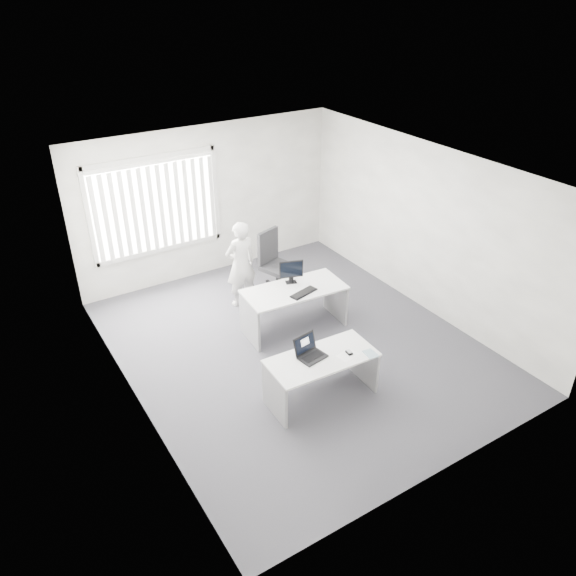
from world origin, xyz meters
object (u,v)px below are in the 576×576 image
office_chair (276,274)px  person (241,264)px  monitor (291,272)px  desk_far (294,300)px  laptop (313,349)px  desk_near (321,368)px

office_chair → person: (-0.71, -0.05, 0.41)m
person → monitor: bearing=112.4°
desk_far → laptop: laptop is taller
desk_far → office_chair: 1.25m
desk_far → laptop: 1.75m
desk_near → monitor: (0.67, 1.82, 0.44)m
laptop → office_chair: bearing=58.9°
desk_near → office_chair: (0.97, 2.81, -0.12)m
desk_near → monitor: size_ratio=3.86×
desk_far → person: bearing=111.1°
desk_near → laptop: (-0.11, 0.05, 0.32)m
person → monitor: person is taller
desk_near → person: 2.79m
office_chair → laptop: 2.99m
person → office_chair: bearing=-177.5°
desk_near → office_chair: size_ratio=1.29×
laptop → person: bearing=72.5°
office_chair → monitor: bearing=-124.9°
desk_near → desk_far: size_ratio=0.90×
desk_far → office_chair: size_ratio=1.43×
laptop → monitor: size_ratio=0.92×
office_chair → monitor: size_ratio=3.00×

